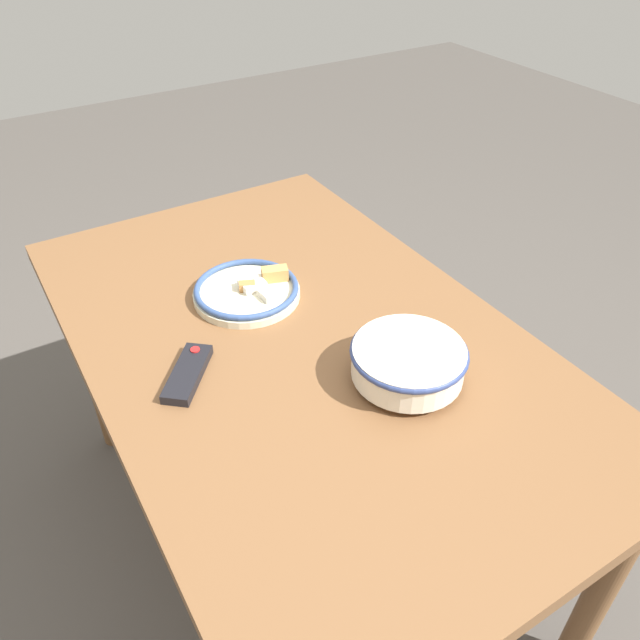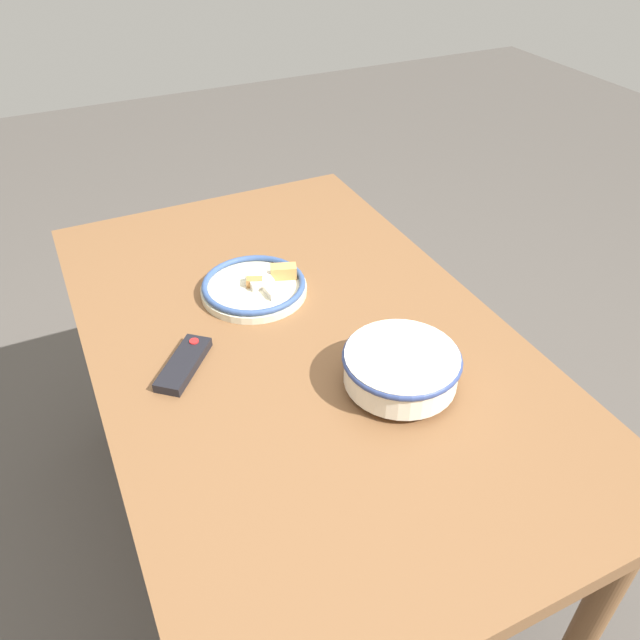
{
  "view_description": "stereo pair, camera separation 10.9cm",
  "coord_description": "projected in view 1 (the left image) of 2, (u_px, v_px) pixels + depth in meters",
  "views": [
    {
      "loc": [
        -0.91,
        0.5,
        1.57
      ],
      "look_at": [
        -0.02,
        -0.04,
        0.77
      ],
      "focal_mm": 35.0,
      "sensor_mm": 36.0,
      "label": 1
    },
    {
      "loc": [
        -0.97,
        0.41,
        1.57
      ],
      "look_at": [
        -0.02,
        -0.04,
        0.77
      ],
      "focal_mm": 35.0,
      "sensor_mm": 36.0,
      "label": 2
    }
  ],
  "objects": [
    {
      "name": "ground_plane",
      "position": [
        304.0,
        532.0,
        1.79
      ],
      "size": [
        8.0,
        8.0,
        0.0
      ],
      "primitive_type": "plane",
      "color": "#4C4742"
    },
    {
      "name": "dining_table",
      "position": [
        300.0,
        364.0,
        1.39
      ],
      "size": [
        1.4,
        0.86,
        0.73
      ],
      "color": "brown",
      "rests_on": "ground_plane"
    },
    {
      "name": "noodle_bowl",
      "position": [
        408.0,
        361.0,
        1.21
      ],
      "size": [
        0.23,
        0.23,
        0.08
      ],
      "color": "silver",
      "rests_on": "dining_table"
    },
    {
      "name": "food_plate",
      "position": [
        248.0,
        291.0,
        1.45
      ],
      "size": [
        0.25,
        0.25,
        0.05
      ],
      "color": "beige",
      "rests_on": "dining_table"
    },
    {
      "name": "tv_remote",
      "position": [
        187.0,
        372.0,
        1.24
      ],
      "size": [
        0.16,
        0.15,
        0.02
      ],
      "rotation": [
        0.0,
        0.0,
        4.01
      ],
      "color": "black",
      "rests_on": "dining_table"
    }
  ]
}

